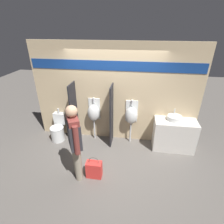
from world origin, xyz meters
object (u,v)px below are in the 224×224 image
(toilet, at_px, (58,130))
(urinal_far, at_px, (131,115))
(cell_phone, at_px, (164,122))
(person_in_vest, at_px, (75,139))
(shopping_bag, at_px, (94,169))
(urinal_near_counter, at_px, (94,113))
(sink_basin, at_px, (175,118))

(toilet, bearing_deg, urinal_far, 5.08)
(cell_phone, height_order, person_in_vest, person_in_vest)
(urinal_far, relative_size, shopping_bag, 2.34)
(cell_phone, distance_m, toilet, 2.96)
(cell_phone, bearing_deg, urinal_far, 163.92)
(urinal_near_counter, xyz_separation_m, toilet, (-1.04, -0.18, -0.54))
(sink_basin, bearing_deg, cell_phone, -150.05)
(cell_phone, relative_size, shopping_bag, 0.26)
(person_in_vest, distance_m, shopping_bag, 0.88)
(urinal_near_counter, distance_m, shopping_bag, 1.60)
(cell_phone, bearing_deg, person_in_vest, -146.99)
(sink_basin, xyz_separation_m, shopping_bag, (-1.81, -1.34, -0.70))
(urinal_far, xyz_separation_m, shopping_bag, (-0.71, -1.43, -0.64))
(cell_phone, relative_size, toilet, 0.16)
(cell_phone, xyz_separation_m, shopping_bag, (-1.54, -1.19, -0.65))
(sink_basin, height_order, shopping_bag, sink_basin)
(sink_basin, distance_m, urinal_far, 1.10)
(toilet, xyz_separation_m, person_in_vest, (1.02, -1.28, 0.71))
(toilet, xyz_separation_m, shopping_bag, (1.37, -1.24, -0.10))
(urinal_near_counter, bearing_deg, shopping_bag, -77.03)
(sink_basin, xyz_separation_m, person_in_vest, (-2.16, -1.38, 0.11))
(urinal_near_counter, distance_m, person_in_vest, 1.48)
(urinal_near_counter, height_order, toilet, urinal_near_counter)
(sink_basin, bearing_deg, shopping_bag, -143.44)
(urinal_far, xyz_separation_m, person_in_vest, (-1.06, -1.47, 0.16))
(sink_basin, bearing_deg, urinal_near_counter, 177.72)
(urinal_far, relative_size, toilet, 1.42)
(cell_phone, bearing_deg, urinal_near_counter, 172.70)
(cell_phone, distance_m, urinal_near_counter, 1.89)
(sink_basin, height_order, cell_phone, sink_basin)
(urinal_far, distance_m, shopping_bag, 1.72)
(person_in_vest, bearing_deg, urinal_near_counter, -29.90)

